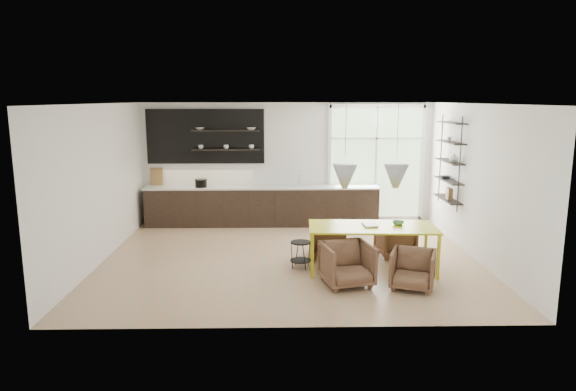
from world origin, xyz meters
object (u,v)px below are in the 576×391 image
Objects in this scene: dining_table at (372,229)px; armchair_front_left at (347,264)px; wire_stool at (301,251)px; armchair_back_right at (395,240)px; armchair_back_left at (328,240)px; armchair_front_right at (413,269)px.

dining_table is 0.98m from armchair_front_left.
armchair_front_left is at bearing -51.39° from wire_stool.
armchair_back_right is 1.97m from wire_stool.
armchair_back_right is (1.29, -0.02, -0.01)m from armchair_back_left.
armchair_front_left reaches higher than wire_stool.
wire_stool is (-1.24, 0.17, -0.44)m from dining_table.
dining_table is at bearing 40.06° from armchair_front_left.
armchair_back_left is 1.29m from armchair_back_right.
dining_table is 3.24× the size of armchair_back_left.
armchair_front_right is (1.03, -0.16, -0.04)m from armchair_front_left.
armchair_back_left reaches higher than armchair_front_right.
armchair_back_right is 0.88× the size of armchair_front_left.
dining_table is 1.18m from armchair_back_left.
armchair_front_left reaches higher than armchair_front_right.
armchair_back_right is 1.94m from armchair_front_left.
armchair_back_left is (-0.68, 0.86, -0.43)m from dining_table.
armchair_back_left is 1.01× the size of armchair_front_right.
armchair_front_right reaches higher than wire_stool.
armchair_front_left is at bearing -123.65° from dining_table.
dining_table is 3.30× the size of armchair_back_right.
armchair_back_left reaches higher than wire_stool.
armchair_back_left is at bearing 81.82° from armchair_front_left.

